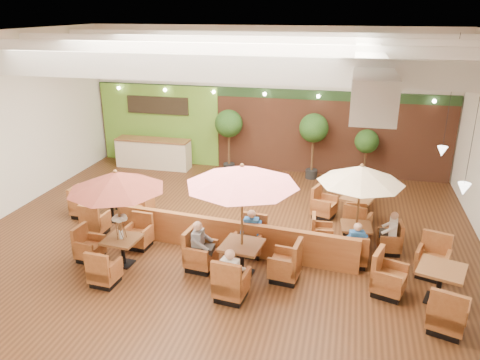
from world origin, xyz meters
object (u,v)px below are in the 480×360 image
(table_0, at_px, (115,198))
(table_1, at_px, (242,202))
(diner_1, at_px, (251,228))
(table_3, at_px, (112,207))
(topiary_0, at_px, (229,126))
(diner_4, at_px, (391,228))
(diner_3, at_px, (356,239))
(topiary_1, at_px, (314,131))
(diner_2, at_px, (200,241))
(service_counter, at_px, (153,153))
(booth_divider, at_px, (232,237))
(table_5, at_px, (347,208))
(table_4, at_px, (424,284))
(table_2, at_px, (360,192))
(topiary_2, at_px, (367,143))

(table_0, bearing_deg, table_1, 8.78)
(table_0, distance_m, diner_1, 3.49)
(table_3, distance_m, topiary_0, 5.85)
(diner_1, xyz_separation_m, diner_4, (3.53, 0.90, -0.02))
(table_0, bearing_deg, diner_3, 17.13)
(table_1, relative_size, topiary_1, 1.14)
(topiary_1, xyz_separation_m, diner_2, (-2.03, -7.28, -1.08))
(diner_3, bearing_deg, diner_4, 32.85)
(table_3, bearing_deg, diner_3, -6.12)
(topiary_0, xyz_separation_m, topiary_1, (3.23, 0.00, 0.01))
(service_counter, relative_size, booth_divider, 0.46)
(table_5, bearing_deg, table_0, -125.08)
(table_4, bearing_deg, booth_divider, -175.37)
(table_3, relative_size, table_5, 0.92)
(booth_divider, xyz_separation_m, topiary_0, (-1.74, 6.29, 1.38))
(table_3, distance_m, diner_4, 8.10)
(service_counter, height_order, table_0, table_0)
(diner_4, bearing_deg, booth_divider, 107.57)
(table_3, relative_size, diner_2, 3.12)
(table_1, relative_size, diner_3, 3.86)
(table_2, bearing_deg, service_counter, 142.23)
(table_2, distance_m, diner_1, 2.95)
(table_1, xyz_separation_m, diner_2, (-1.04, 0.00, -1.15))
(table_3, xyz_separation_m, table_4, (8.70, -2.16, -0.04))
(table_0, distance_m, topiary_2, 9.61)
(booth_divider, height_order, diner_2, diner_2)
(topiary_2, bearing_deg, table_3, -145.21)
(table_2, relative_size, topiary_1, 0.97)
(booth_divider, bearing_deg, table_1, -57.65)
(topiary_2, distance_m, diner_2, 8.31)
(topiary_1, distance_m, diner_1, 6.41)
(table_0, bearing_deg, table_3, 126.71)
(service_counter, relative_size, diner_1, 3.88)
(topiary_1, bearing_deg, service_counter, -178.19)
(service_counter, height_order, topiary_0, topiary_0)
(diner_2, bearing_deg, table_4, 86.94)
(table_0, bearing_deg, table_5, 40.67)
(topiary_0, distance_m, diner_4, 7.94)
(diner_1, bearing_deg, topiary_0, -73.66)
(service_counter, bearing_deg, diner_3, -36.96)
(table_1, distance_m, topiary_2, 7.85)
(booth_divider, distance_m, table_3, 4.20)
(table_2, height_order, diner_1, table_2)
(table_2, relative_size, diner_1, 3.13)
(table_4, bearing_deg, table_3, -176.54)
(topiary_0, bearing_deg, table_0, -96.23)
(diner_4, bearing_deg, topiary_0, 51.57)
(table_0, bearing_deg, booth_divider, 30.03)
(service_counter, relative_size, table_0, 1.18)
(topiary_1, xyz_separation_m, diner_1, (-0.99, -6.24, -1.11))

